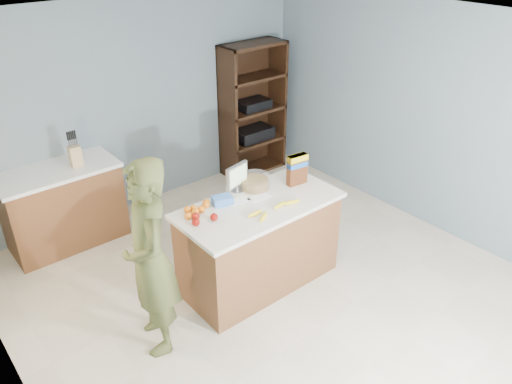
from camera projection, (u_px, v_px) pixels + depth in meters
floor at (279, 295)px, 4.84m from camera, size 4.50×5.00×0.02m
walls at (283, 138)px, 4.03m from camera, size 4.52×5.02×2.51m
counter_peninsula at (259, 246)px, 4.84m from camera, size 1.56×0.76×0.90m
back_cabinet at (63, 206)px, 5.44m from camera, size 1.24×0.62×0.90m
shelving_unit at (251, 111)px, 6.86m from camera, size 0.90×0.40×1.80m
person at (150, 260)px, 3.92m from camera, size 0.57×0.72×1.72m
knife_block at (75, 155)px, 5.24m from camera, size 0.12×0.10×0.31m
envelopes at (249, 199)px, 4.67m from camera, size 0.41×0.18×0.00m
bananas at (273, 209)px, 4.48m from camera, size 0.56×0.17×0.04m
apples at (202, 219)px, 4.31m from camera, size 0.24×0.18×0.07m
oranges at (197, 209)px, 4.44m from camera, size 0.32×0.17×0.07m
blue_carton at (222, 200)px, 4.57m from camera, size 0.21×0.17×0.08m
salad_bowl at (255, 182)px, 4.84m from camera, size 0.30×0.30×0.13m
tv at (237, 177)px, 4.73m from camera, size 0.28×0.12×0.28m
cereal_box at (297, 167)px, 4.85m from camera, size 0.22×0.10×0.31m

